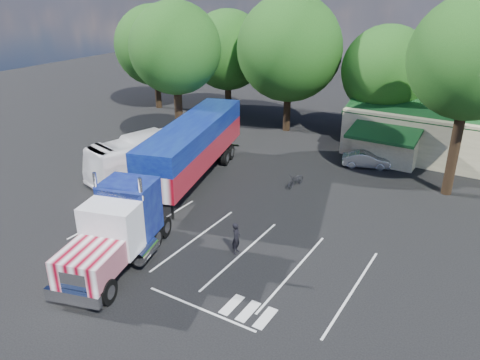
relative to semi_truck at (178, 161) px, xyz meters
The scene contains 12 objects.
ground 5.47m from the semi_truck, 25.29° to the left, with size 120.00×120.00×0.00m, color black.
tree_row_a 26.01m from the semi_truck, 133.74° to the left, with size 9.00×9.00×11.68m.
tree_row_b 22.09m from the semi_truck, 113.75° to the left, with size 8.40×8.40×11.35m.
tree_row_c 18.99m from the semi_truck, 92.27° to the left, with size 10.00×10.00×13.05m.
tree_row_d 21.55m from the semi_truck, 67.02° to the left, with size 8.00×8.00×10.60m.
tree_near_left 11.82m from the semi_truck, 127.81° to the left, with size 7.60×7.60×12.65m.
tree_near_right 20.12m from the semi_truck, 33.70° to the left, with size 8.00×8.00×13.50m.
semi_truck is the anchor object (origin of this frame).
woman 8.38m from the semi_truck, 29.12° to the right, with size 0.67×0.44×1.85m, color black.
bicycle 8.85m from the semi_truck, 44.79° to the left, with size 0.68×1.95×1.03m, color black.
tour_bus 5.33m from the semi_truck, 143.14° to the left, with size 2.82×12.05×3.36m, color white.
silver_sedan 15.73m from the semi_truck, 53.46° to the left, with size 1.33×3.82×1.26m, color #A9ACB1.
Camera 1 is at (14.76, -25.03, 14.10)m, focal length 35.00 mm.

